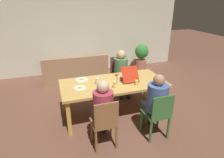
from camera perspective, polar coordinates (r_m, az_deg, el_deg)
ground_plane at (r=4.30m, az=0.42°, el=-10.20°), size 20.00×20.00×0.00m
back_wall at (r=6.59m, az=-8.06°, el=13.56°), size 6.59×0.12×2.61m
dining_table at (r=3.97m, az=0.45°, el=-1.94°), size 2.15×1.01×0.75m
chair_0 at (r=5.04m, az=2.24°, el=1.52°), size 0.45×0.42×0.96m
person_0 at (r=4.84m, az=2.89°, el=2.90°), size 0.35×0.56×1.18m
chair_1 at (r=3.16m, az=-2.12°, el=-12.85°), size 0.40×0.38×0.91m
person_1 at (r=3.16m, az=-2.88°, el=-8.51°), size 0.32×0.52×1.20m
chair_2 at (r=3.49m, az=13.57°, el=-10.30°), size 0.42×0.42×0.89m
person_2 at (r=3.46m, az=12.81°, el=-6.00°), size 0.36×0.54×1.20m
pizza_box_0 at (r=4.15m, az=4.18°, el=0.89°), size 0.35×0.55×0.31m
plate_0 at (r=4.11m, az=-9.04°, el=-0.15°), size 0.26×0.26×0.03m
plate_1 at (r=3.74m, az=-9.60°, el=-2.61°), size 0.23×0.23×0.03m
drinking_glass_0 at (r=3.90m, az=1.90°, el=-0.22°), size 0.07×0.07×0.13m
drinking_glass_1 at (r=3.68m, az=0.80°, el=-1.70°), size 0.07×0.07×0.13m
drinking_glass_2 at (r=3.82m, az=7.36°, el=-1.14°), size 0.06×0.06×0.11m
drinking_glass_3 at (r=3.85m, az=-4.41°, el=-0.64°), size 0.08×0.08×0.13m
couch at (r=6.03m, az=-10.94°, el=2.42°), size 1.90×0.92×0.82m
potted_plant at (r=6.86m, az=8.77°, el=6.98°), size 0.46×0.46×0.90m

